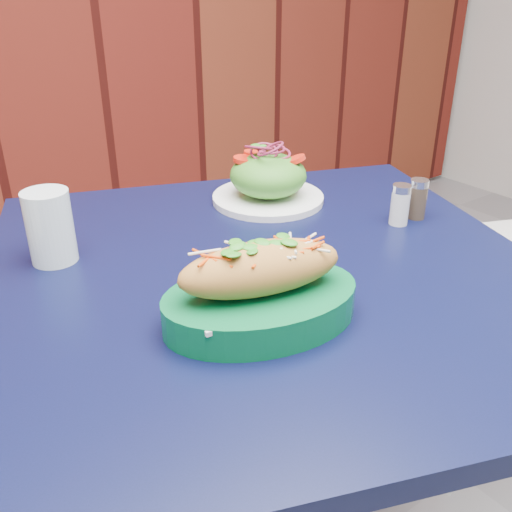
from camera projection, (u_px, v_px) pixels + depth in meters
cafe_table at (268, 319)px, 0.87m from camera, size 1.03×1.03×0.75m
banh_mi_basket at (261, 290)px, 0.68m from camera, size 0.28×0.22×0.11m
salad_plate at (268, 180)px, 1.05m from camera, size 0.21×0.21×0.11m
water_glass at (50, 227)px, 0.83m from camera, size 0.07×0.07×0.11m
salt_shaker at (400, 205)px, 0.96m from camera, size 0.03×0.03×0.07m
pepper_shaker at (418, 199)px, 0.98m from camera, size 0.03×0.03×0.07m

